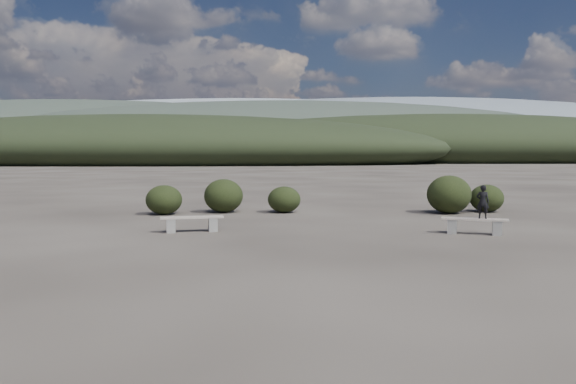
{
  "coord_description": "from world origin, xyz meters",
  "views": [
    {
      "loc": [
        -0.26,
        -10.11,
        2.06
      ],
      "look_at": [
        -0.12,
        3.5,
        1.1
      ],
      "focal_mm": 35.0,
      "sensor_mm": 36.0,
      "label": 1
    }
  ],
  "objects": [
    {
      "name": "ground",
      "position": [
        0.0,
        0.0,
        0.0
      ],
      "size": [
        1200.0,
        1200.0,
        0.0
      ],
      "primitive_type": "plane",
      "color": "#2F2924",
      "rests_on": "ground"
    },
    {
      "name": "bench_left",
      "position": [
        -2.61,
        4.35,
        0.24
      ],
      "size": [
        1.65,
        0.67,
        0.4
      ],
      "rotation": [
        0.0,
        0.0,
        0.21
      ],
      "color": "slate",
      "rests_on": "ground"
    },
    {
      "name": "bench_right",
      "position": [
        4.58,
        3.87,
        0.25
      ],
      "size": [
        1.64,
        0.82,
        0.4
      ],
      "rotation": [
        0.0,
        0.0,
        -0.31
      ],
      "color": "slate",
      "rests_on": "ground"
    },
    {
      "name": "seated_person",
      "position": [
        4.76,
        3.81,
        0.83
      ],
      "size": [
        0.37,
        0.31,
        0.85
      ],
      "primitive_type": "imported",
      "rotation": [
        0.0,
        0.0,
        2.72
      ],
      "color": "black",
      "rests_on": "bench_right"
    },
    {
      "name": "shrub_a",
      "position": [
        -4.2,
        8.47,
        0.49
      ],
      "size": [
        1.2,
        1.2,
        0.98
      ],
      "primitive_type": "ellipsoid",
      "color": "black",
      "rests_on": "ground"
    },
    {
      "name": "shrub_b",
      "position": [
        -2.29,
        9.13,
        0.57
      ],
      "size": [
        1.34,
        1.34,
        1.15
      ],
      "primitive_type": "ellipsoid",
      "color": "black",
      "rests_on": "ground"
    },
    {
      "name": "shrub_c",
      "position": [
        -0.2,
        9.03,
        0.45
      ],
      "size": [
        1.13,
        1.13,
        0.9
      ],
      "primitive_type": "ellipsoid",
      "color": "black",
      "rests_on": "ground"
    },
    {
      "name": "shrub_d",
      "position": [
        5.37,
        8.73,
        0.64
      ],
      "size": [
        1.47,
        1.47,
        1.29
      ],
      "primitive_type": "ellipsoid",
      "color": "black",
      "rests_on": "ground"
    },
    {
      "name": "shrub_e",
      "position": [
        6.81,
        9.15,
        0.48
      ],
      "size": [
        1.15,
        1.15,
        0.95
      ],
      "primitive_type": "ellipsoid",
      "color": "black",
      "rests_on": "ground"
    },
    {
      "name": "mountain_ridges",
      "position": [
        -7.48,
        339.06,
        10.84
      ],
      "size": [
        500.0,
        400.0,
        56.0
      ],
      "color": "black",
      "rests_on": "ground"
    }
  ]
}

